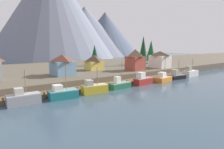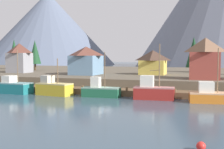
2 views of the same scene
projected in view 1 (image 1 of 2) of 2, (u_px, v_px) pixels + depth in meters
The scene contains 21 objects.
ground_plane at pixel (82, 79), 70.71m from camera, with size 400.00×400.00×1.00m, color #384C5B.
dock at pixel (112, 84), 56.30m from camera, with size 80.00×4.00×1.60m.
shoreline_bank at pixel (68, 71), 79.94m from camera, with size 400.00×56.00×2.50m, color brown.
mountain_central_peak at pixel (51, 10), 166.85m from camera, with size 106.12×106.12×81.41m, color slate.
mountain_east_peak at pixel (85, 31), 211.53m from camera, with size 97.34×97.34×51.55m, color slate.
mountain_far_ridge at pixel (105, 34), 218.32m from camera, with size 76.21×76.21×46.81m, color #4C566B.
fishing_boat_grey at pixel (23, 98), 38.90m from camera, with size 6.29×2.57×6.97m.
fishing_boat_teal at pixel (62, 93), 43.28m from camera, with size 6.49×3.47×7.93m.
fishing_boat_yellow at pixel (94, 88), 48.02m from camera, with size 6.59×3.61×6.38m.
fishing_boat_green at pixel (120, 85), 53.48m from camera, with size 6.33×2.60×7.48m.
fishing_boat_red at pixel (143, 80), 58.55m from camera, with size 6.40×2.80×8.71m.
fishing_boat_orange at pixel (163, 78), 63.27m from camera, with size 6.59×3.80×8.00m.
fishing_boat_black at pixel (176, 76), 67.82m from camera, with size 6.54×3.56×6.76m.
fishing_boat_white at pixel (190, 73), 73.25m from camera, with size 6.28×2.96×6.63m.
house_white at pixel (160, 59), 79.54m from camera, with size 6.44×7.29×6.63m.
house_red at pixel (135, 59), 71.31m from camera, with size 5.55×5.83×7.65m.
house_blue at pixel (62, 65), 60.07m from camera, with size 6.16×7.34×6.33m.
house_yellow at pixel (94, 62), 72.45m from camera, with size 5.91×5.42×5.51m.
conifer_near_left at pixel (95, 54), 87.08m from camera, with size 4.03×4.03×9.09m.
conifer_near_right at pixel (151, 51), 97.65m from camera, with size 4.98×4.98×11.37m.
conifer_back_left at pixel (143, 48), 89.69m from camera, with size 4.14×4.14×13.16m.
Camera 1 is at (-33.14, -42.17, 11.91)m, focal length 31.49 mm.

